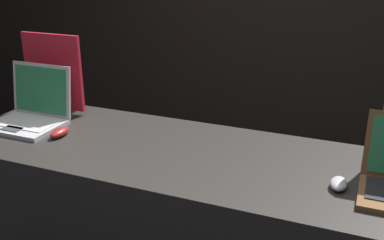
% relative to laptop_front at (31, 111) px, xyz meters
% --- Properties ---
extents(wall_back, '(8.00, 0.05, 2.80)m').
position_rel_laptop_front_xyz_m(wall_back, '(0.87, 1.79, 0.39)').
color(wall_back, black).
rests_on(wall_back, ground_plane).
extents(laptop_front, '(0.35, 0.30, 0.28)m').
position_rel_laptop_front_xyz_m(laptop_front, '(0.00, 0.00, 0.00)').
color(laptop_front, '#B7B7BC').
rests_on(laptop_front, display_counter).
extents(mouse_front, '(0.06, 0.12, 0.04)m').
position_rel_laptop_front_xyz_m(mouse_front, '(0.23, -0.08, -0.05)').
color(mouse_front, maroon).
rests_on(mouse_front, display_counter).
extents(promo_stand_front, '(0.35, 0.07, 0.41)m').
position_rel_laptop_front_xyz_m(promo_stand_front, '(0.00, 0.19, 0.13)').
color(promo_stand_front, black).
rests_on(promo_stand_front, display_counter).
extents(mouse_back, '(0.06, 0.10, 0.04)m').
position_rel_laptop_front_xyz_m(mouse_back, '(1.47, -0.10, -0.05)').
color(mouse_back, '#B2B2B7').
rests_on(mouse_back, display_counter).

